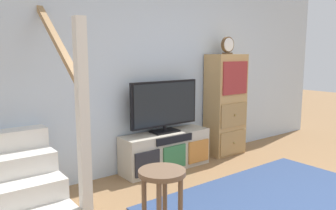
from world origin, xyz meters
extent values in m
cube|color=silver|center=(0.00, 2.46, 1.35)|extent=(6.40, 0.12, 2.70)
cube|color=navy|center=(0.00, 0.60, 0.01)|extent=(2.60, 1.80, 0.01)
cube|color=#BCB29E|center=(-0.30, 2.20, 0.24)|extent=(1.23, 0.36, 0.49)
cube|color=#232328|center=(-0.71, 2.01, 0.21)|extent=(0.35, 0.02, 0.29)
cube|color=#337042|center=(-0.30, 2.01, 0.21)|extent=(0.35, 0.02, 0.29)
cube|color=#BC7533|center=(0.11, 2.01, 0.21)|extent=(0.35, 0.02, 0.29)
cube|color=black|center=(-0.30, 2.01, 0.43)|extent=(0.55, 0.02, 0.09)
cube|color=black|center=(-0.30, 2.22, 0.50)|extent=(0.36, 0.22, 0.02)
cylinder|color=black|center=(-0.30, 2.22, 0.54)|extent=(0.05, 0.05, 0.06)
cube|color=black|center=(-0.30, 2.22, 0.86)|extent=(1.01, 0.05, 0.58)
cube|color=black|center=(-0.30, 2.19, 0.86)|extent=(0.96, 0.01, 0.53)
cube|color=tan|center=(0.82, 2.21, 0.75)|extent=(0.58, 0.34, 1.49)
cube|color=#9C7949|center=(0.82, 2.03, 0.20)|extent=(0.53, 0.02, 0.34)
sphere|color=olive|center=(0.82, 2.01, 0.20)|extent=(0.03, 0.03, 0.03)
cube|color=#9C7949|center=(0.82, 2.03, 0.61)|extent=(0.53, 0.02, 0.34)
sphere|color=olive|center=(0.82, 2.01, 0.61)|extent=(0.03, 0.03, 0.03)
cube|color=maroon|center=(0.82, 2.03, 1.16)|extent=(0.49, 0.02, 0.47)
cube|color=#4C3823|center=(0.81, 2.19, 1.50)|extent=(0.14, 0.08, 0.02)
cylinder|color=brown|center=(0.81, 2.19, 1.63)|extent=(0.23, 0.04, 0.23)
cylinder|color=silver|center=(0.81, 2.16, 1.63)|extent=(0.19, 0.01, 0.19)
cube|color=silver|center=(-2.25, 1.79, 0.19)|extent=(0.90, 0.26, 0.38)
cube|color=silver|center=(-2.25, 2.05, 0.29)|extent=(0.90, 0.26, 0.57)
cube|color=silver|center=(-2.25, 2.31, 0.38)|extent=(0.90, 0.26, 0.76)
cube|color=silver|center=(-1.75, 1.40, 0.90)|extent=(0.09, 0.09, 1.80)
cube|color=#9E7547|center=(-1.75, 2.05, 1.70)|extent=(0.06, 1.33, 0.99)
cylinder|color=brown|center=(-1.40, 0.73, 0.33)|extent=(0.04, 0.04, 0.65)
cylinder|color=brown|center=(-1.50, 0.64, 0.67)|extent=(0.34, 0.34, 0.03)
camera|label=1|loc=(-2.83, -1.19, 1.51)|focal=35.76mm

